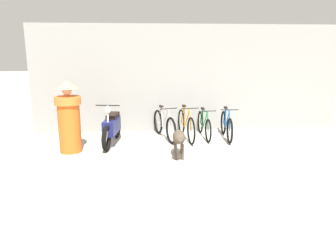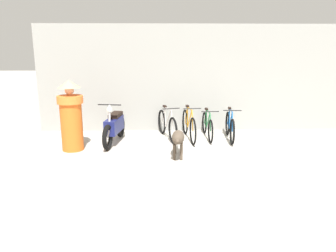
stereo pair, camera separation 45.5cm
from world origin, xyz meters
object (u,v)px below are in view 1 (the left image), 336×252
at_px(bicycle_3, 226,126).
at_px(person_in_robes, 69,117).
at_px(bicycle_0, 164,125).
at_px(bicycle_1, 186,125).
at_px(stray_dog, 179,138).
at_px(bicycle_2, 204,125).
at_px(motorcycle, 112,127).

bearing_deg(bicycle_3, person_in_robes, -73.75).
xyz_separation_m(bicycle_0, bicycle_1, (0.58, -0.09, 0.01)).
distance_m(bicycle_1, stray_dog, 1.60).
relative_size(bicycle_1, person_in_robes, 1.06).
distance_m(bicycle_0, bicycle_1, 0.59).
height_order(bicycle_1, person_in_robes, person_in_robes).
bearing_deg(stray_dog, bicycle_1, 171.22).
bearing_deg(bicycle_0, person_in_robes, -81.87).
bearing_deg(bicycle_2, person_in_robes, -74.94).
relative_size(bicycle_3, motorcycle, 0.88).
bearing_deg(person_in_robes, stray_dog, 122.01).
relative_size(bicycle_2, person_in_robes, 0.97).
xyz_separation_m(bicycle_3, person_in_robes, (-3.98, -0.79, 0.50)).
bearing_deg(bicycle_1, stray_dog, -19.60).
height_order(bicycle_2, bicycle_3, bicycle_3).
distance_m(bicycle_1, motorcycle, 1.98).
bearing_deg(bicycle_3, motorcycle, -80.53).
distance_m(bicycle_2, person_in_robes, 3.57).
xyz_separation_m(bicycle_0, person_in_robes, (-2.30, -0.96, 0.49)).
height_order(bicycle_3, motorcycle, motorcycle).
height_order(bicycle_2, person_in_robes, person_in_robes).
xyz_separation_m(bicycle_0, bicycle_3, (1.68, -0.17, -0.01)).
bearing_deg(bicycle_0, bicycle_3, 69.65).
bearing_deg(bicycle_1, bicycle_0, -104.80).
height_order(bicycle_2, motorcycle, motorcycle).
relative_size(bicycle_1, stray_dog, 1.47).
height_order(bicycle_1, motorcycle, motorcycle).
bearing_deg(bicycle_1, bicycle_2, 95.74).
distance_m(bicycle_1, bicycle_2, 0.53).
height_order(bicycle_1, bicycle_2, bicycle_1).
height_order(bicycle_0, bicycle_1, bicycle_1).
bearing_deg(bicycle_2, bicycle_0, -90.36).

